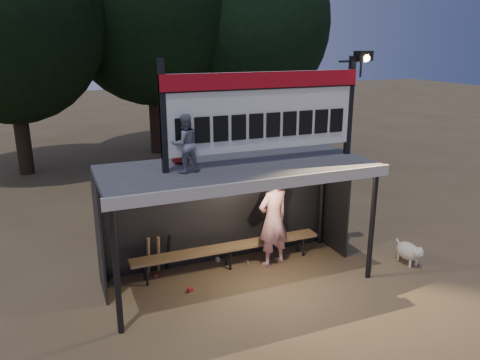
# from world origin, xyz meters

# --- Properties ---
(ground) EXTENTS (80.00, 80.00, 0.00)m
(ground) POSITION_xyz_m (0.00, 0.00, 0.00)
(ground) COLOR brown
(ground) RESTS_ON ground
(player) EXTENTS (0.84, 0.66, 2.02)m
(player) POSITION_xyz_m (0.91, 0.34, 1.01)
(player) COLOR white
(player) RESTS_ON ground
(child_a) EXTENTS (0.53, 0.44, 1.01)m
(child_a) POSITION_xyz_m (-1.03, -0.13, 2.82)
(child_a) COLOR slate
(child_a) RESTS_ON dugout_shelter
(child_b) EXTENTS (0.52, 0.44, 0.90)m
(child_b) POSITION_xyz_m (-0.94, 0.50, 2.77)
(child_b) COLOR maroon
(child_b) RESTS_ON dugout_shelter
(dugout_shelter) EXTENTS (5.10, 2.08, 2.32)m
(dugout_shelter) POSITION_xyz_m (0.00, 0.24, 1.85)
(dugout_shelter) COLOR #424144
(dugout_shelter) RESTS_ON ground
(scoreboard_assembly) EXTENTS (4.10, 0.27, 1.99)m
(scoreboard_assembly) POSITION_xyz_m (0.56, -0.01, 3.32)
(scoreboard_assembly) COLOR black
(scoreboard_assembly) RESTS_ON dugout_shelter
(bench) EXTENTS (4.00, 0.35, 0.48)m
(bench) POSITION_xyz_m (0.00, 0.55, 0.43)
(bench) COLOR olive
(bench) RESTS_ON ground
(tree_left) EXTENTS (6.46, 6.46, 9.27)m
(tree_left) POSITION_xyz_m (-4.00, 10.00, 5.51)
(tree_left) COLOR #312315
(tree_left) RESTS_ON ground
(tree_right) EXTENTS (6.08, 6.08, 8.72)m
(tree_right) POSITION_xyz_m (5.00, 10.50, 5.19)
(tree_right) COLOR #301E15
(tree_right) RESTS_ON ground
(dog) EXTENTS (0.36, 0.81, 0.49)m
(dog) POSITION_xyz_m (3.56, -0.74, 0.28)
(dog) COLOR silver
(dog) RESTS_ON ground
(bats) EXTENTS (0.48, 0.33, 0.84)m
(bats) POSITION_xyz_m (-1.38, 0.82, 0.43)
(bats) COLOR olive
(bats) RESTS_ON ground
(litter) EXTENTS (2.61, 1.10, 0.08)m
(litter) POSITION_xyz_m (-0.22, 0.55, 0.04)
(litter) COLOR #A42B1C
(litter) RESTS_ON ground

